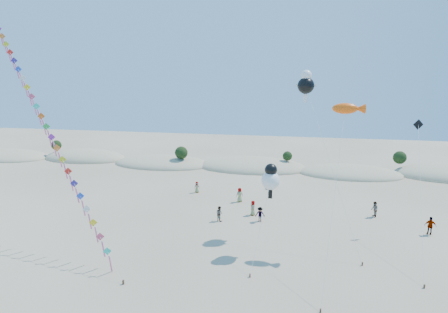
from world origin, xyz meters
The scene contains 7 objects.
dune_ridge centered at (1.06, 45.14, 0.11)m, with size 145.30×11.49×5.57m.
kite_train centered at (-16.19, 14.45, 11.09)m, with size 21.28×14.52×21.31m.
fish_kite centered at (11.76, 17.15, 12.68)m, with size 3.71×11.64×13.21m.
cartoon_kite_low centered at (5.35, 14.66, 6.76)m, with size 1.94×5.89×8.08m.
cartoon_kite_high centered at (8.10, 21.09, 14.74)m, with size 6.20×8.65×16.07m.
dark_kite centered at (18.66, 19.61, 7.95)m, with size 2.49×12.39×11.32m.
beachgoers centered at (8.34, 25.09, 0.85)m, with size 33.09×14.31×1.85m.
Camera 1 is at (7.45, -16.97, 15.58)m, focal length 30.00 mm.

